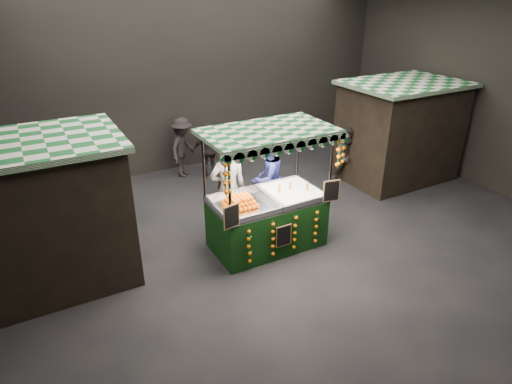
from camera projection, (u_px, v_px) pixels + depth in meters
ground at (288, 242)px, 9.02m from camera, size 12.00×12.00×0.00m
market_hall at (294, 76)px, 7.56m from camera, size 12.10×10.10×5.05m
neighbour_stall_left at (38, 215)px, 7.33m from camera, size 3.00×2.20×2.60m
neighbour_stall_right at (399, 131)px, 11.55m from camera, size 3.00×2.20×2.60m
juice_stall at (268, 212)px, 8.56m from camera, size 2.53×1.49×2.45m
vendor_grey at (228, 190)px, 8.85m from camera, size 0.82×0.59×2.09m
vendor_blue at (267, 178)px, 9.58m from camera, size 1.14×1.03×1.92m
shopper_0 at (227, 164)px, 10.35m from camera, size 0.84×0.73×1.93m
shopper_1 at (348, 156)px, 11.41m from camera, size 0.90×0.81×1.52m
shopper_2 at (209, 150)px, 11.80m from camera, size 0.95×0.61×1.51m
shopper_3 at (183, 147)px, 11.82m from camera, size 1.19×1.18×1.65m
shopper_4 at (28, 185)px, 9.77m from camera, size 0.79×0.56×1.51m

